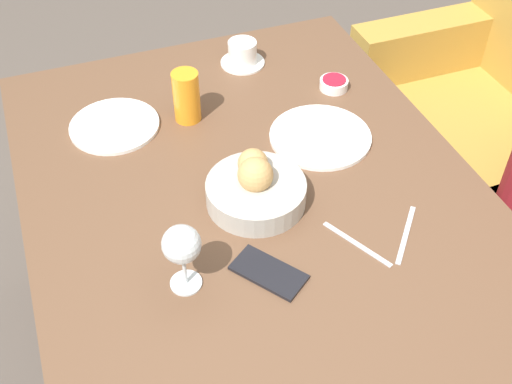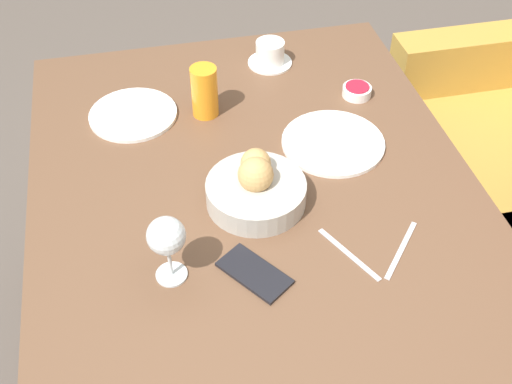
{
  "view_description": "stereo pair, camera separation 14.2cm",
  "coord_description": "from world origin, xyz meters",
  "px_view_note": "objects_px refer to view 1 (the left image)",
  "views": [
    {
      "loc": [
        0.87,
        -0.37,
        1.78
      ],
      "look_at": [
        -0.09,
        -0.01,
        0.8
      ],
      "focal_mm": 45.0,
      "sensor_mm": 36.0,
      "label": 1
    },
    {
      "loc": [
        0.91,
        -0.23,
        1.78
      ],
      "look_at": [
        -0.09,
        -0.01,
        0.8
      ],
      "focal_mm": 45.0,
      "sensor_mm": 36.0,
      "label": 2
    }
  ],
  "objects_px": {
    "plate_near_left": "(115,126)",
    "wine_glass": "(182,246)",
    "coffee_cup": "(242,54)",
    "juice_glass": "(186,96)",
    "fork_silver": "(357,244)",
    "cell_phone": "(269,272)",
    "bread_basket": "(256,188)",
    "plate_far_center": "(320,136)",
    "jam_bowl_berry": "(334,84)",
    "knife_silver": "(406,234)"
  },
  "relations": [
    {
      "from": "bread_basket",
      "to": "plate_near_left",
      "type": "distance_m",
      "value": 0.45
    },
    {
      "from": "plate_near_left",
      "to": "fork_silver",
      "type": "bearing_deg",
      "value": 34.75
    },
    {
      "from": "jam_bowl_berry",
      "to": "wine_glass",
      "type": "bearing_deg",
      "value": -47.97
    },
    {
      "from": "coffee_cup",
      "to": "cell_phone",
      "type": "xyz_separation_m",
      "value": [
        0.75,
        -0.21,
        -0.03
      ]
    },
    {
      "from": "jam_bowl_berry",
      "to": "fork_silver",
      "type": "xyz_separation_m",
      "value": [
        0.53,
        -0.2,
        -0.01
      ]
    },
    {
      "from": "plate_near_left",
      "to": "wine_glass",
      "type": "distance_m",
      "value": 0.56
    },
    {
      "from": "fork_silver",
      "to": "cell_phone",
      "type": "distance_m",
      "value": 0.2
    },
    {
      "from": "plate_far_center",
      "to": "coffee_cup",
      "type": "bearing_deg",
      "value": -170.1
    },
    {
      "from": "coffee_cup",
      "to": "cell_phone",
      "type": "bearing_deg",
      "value": -15.72
    },
    {
      "from": "coffee_cup",
      "to": "knife_silver",
      "type": "height_order",
      "value": "coffee_cup"
    },
    {
      "from": "juice_glass",
      "to": "cell_phone",
      "type": "relative_size",
      "value": 0.83
    },
    {
      "from": "plate_far_center",
      "to": "knife_silver",
      "type": "height_order",
      "value": "plate_far_center"
    },
    {
      "from": "juice_glass",
      "to": "bread_basket",
      "type": "bearing_deg",
      "value": 9.49
    },
    {
      "from": "plate_near_left",
      "to": "fork_silver",
      "type": "xyz_separation_m",
      "value": [
        0.57,
        0.4,
        -0.0
      ]
    },
    {
      "from": "knife_silver",
      "to": "cell_phone",
      "type": "bearing_deg",
      "value": -90.73
    },
    {
      "from": "jam_bowl_berry",
      "to": "plate_far_center",
      "type": "bearing_deg",
      "value": -33.99
    },
    {
      "from": "plate_far_center",
      "to": "cell_phone",
      "type": "relative_size",
      "value": 1.54
    },
    {
      "from": "plate_near_left",
      "to": "jam_bowl_berry",
      "type": "height_order",
      "value": "jam_bowl_berry"
    },
    {
      "from": "plate_near_left",
      "to": "coffee_cup",
      "type": "distance_m",
      "value": 0.44
    },
    {
      "from": "plate_near_left",
      "to": "juice_glass",
      "type": "distance_m",
      "value": 0.2
    },
    {
      "from": "wine_glass",
      "to": "cell_phone",
      "type": "relative_size",
      "value": 0.95
    },
    {
      "from": "coffee_cup",
      "to": "juice_glass",
      "type": "bearing_deg",
      "value": -48.32
    },
    {
      "from": "bread_basket",
      "to": "plate_far_center",
      "type": "distance_m",
      "value": 0.28
    },
    {
      "from": "cell_phone",
      "to": "jam_bowl_berry",
      "type": "bearing_deg",
      "value": 143.45
    },
    {
      "from": "jam_bowl_berry",
      "to": "cell_phone",
      "type": "distance_m",
      "value": 0.68
    },
    {
      "from": "bread_basket",
      "to": "wine_glass",
      "type": "relative_size",
      "value": 1.43
    },
    {
      "from": "coffee_cup",
      "to": "fork_silver",
      "type": "height_order",
      "value": "coffee_cup"
    },
    {
      "from": "bread_basket",
      "to": "plate_near_left",
      "type": "bearing_deg",
      "value": -146.88
    },
    {
      "from": "plate_near_left",
      "to": "wine_glass",
      "type": "height_order",
      "value": "wine_glass"
    },
    {
      "from": "jam_bowl_berry",
      "to": "cell_phone",
      "type": "bearing_deg",
      "value": -36.55
    },
    {
      "from": "wine_glass",
      "to": "cell_phone",
      "type": "height_order",
      "value": "wine_glass"
    },
    {
      "from": "knife_silver",
      "to": "juice_glass",
      "type": "bearing_deg",
      "value": -150.0
    },
    {
      "from": "juice_glass",
      "to": "coffee_cup",
      "type": "distance_m",
      "value": 0.3
    },
    {
      "from": "fork_silver",
      "to": "jam_bowl_berry",
      "type": "bearing_deg",
      "value": 159.51
    },
    {
      "from": "plate_near_left",
      "to": "bread_basket",
      "type": "bearing_deg",
      "value": 33.12
    },
    {
      "from": "juice_glass",
      "to": "jam_bowl_berry",
      "type": "bearing_deg",
      "value": 88.68
    },
    {
      "from": "fork_silver",
      "to": "knife_silver",
      "type": "relative_size",
      "value": 1.16
    },
    {
      "from": "plate_far_center",
      "to": "cell_phone",
      "type": "height_order",
      "value": "plate_far_center"
    },
    {
      "from": "juice_glass",
      "to": "cell_phone",
      "type": "bearing_deg",
      "value": 0.88
    },
    {
      "from": "plate_near_left",
      "to": "plate_far_center",
      "type": "height_order",
      "value": "same"
    },
    {
      "from": "cell_phone",
      "to": "bread_basket",
      "type": "bearing_deg",
      "value": 166.59
    },
    {
      "from": "wine_glass",
      "to": "bread_basket",
      "type": "bearing_deg",
      "value": 129.26
    },
    {
      "from": "plate_far_center",
      "to": "knife_silver",
      "type": "relative_size",
      "value": 1.81
    },
    {
      "from": "bread_basket",
      "to": "coffee_cup",
      "type": "bearing_deg",
      "value": 163.41
    },
    {
      "from": "wine_glass",
      "to": "fork_silver",
      "type": "distance_m",
      "value": 0.38
    },
    {
      "from": "plate_far_center",
      "to": "coffee_cup",
      "type": "relative_size",
      "value": 2.01
    },
    {
      "from": "bread_basket",
      "to": "fork_silver",
      "type": "bearing_deg",
      "value": 37.65
    },
    {
      "from": "juice_glass",
      "to": "wine_glass",
      "type": "distance_m",
      "value": 0.54
    },
    {
      "from": "bread_basket",
      "to": "wine_glass",
      "type": "distance_m",
      "value": 0.28
    },
    {
      "from": "juice_glass",
      "to": "wine_glass",
      "type": "bearing_deg",
      "value": -16.56
    }
  ]
}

